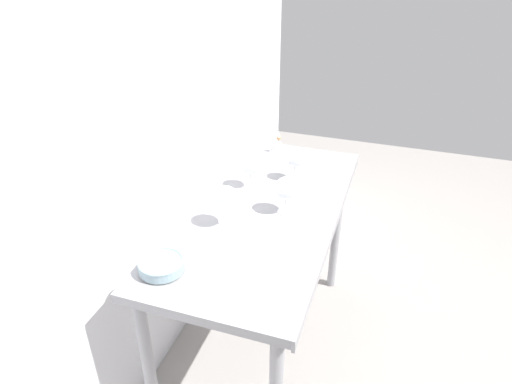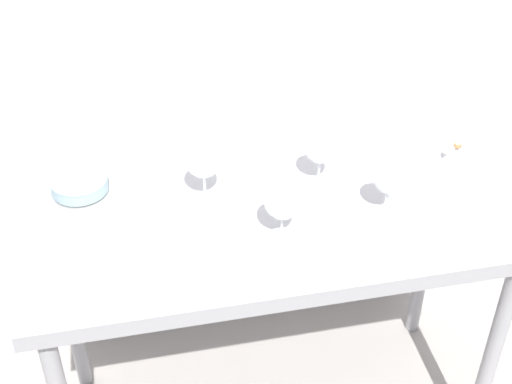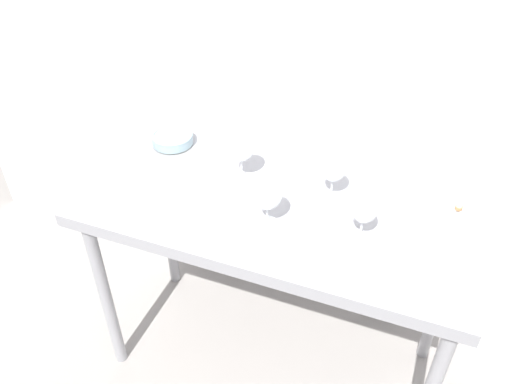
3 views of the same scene
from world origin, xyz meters
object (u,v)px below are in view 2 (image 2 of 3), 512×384
at_px(decanter_funnel, 455,157).
at_px(tasting_bowl, 79,184).
at_px(wine_glass_near_right, 389,180).
at_px(tasting_sheet_upper, 165,222).
at_px(wine_glass_far_right, 320,150).
at_px(wine_glass_near_center, 283,203).
at_px(wine_glass_far_left, 203,162).

bearing_deg(decanter_funnel, tasting_bowl, 174.12).
height_order(wine_glass_near_right, tasting_sheet_upper, wine_glass_near_right).
bearing_deg(wine_glass_near_right, wine_glass_far_right, 129.38).
xyz_separation_m(wine_glass_near_center, decanter_funnel, (0.59, 0.20, -0.08)).
xyz_separation_m(wine_glass_near_right, tasting_bowl, (-0.84, 0.28, -0.09)).
bearing_deg(wine_glass_near_right, tasting_bowl, 161.69).
xyz_separation_m(wine_glass_near_right, wine_glass_far_right, (-0.14, 0.18, 0.00)).
xyz_separation_m(tasting_bowl, decanter_funnel, (1.12, -0.12, 0.01)).
bearing_deg(wine_glass_far_right, wine_glass_near_right, -50.62).
distance_m(wine_glass_near_center, wine_glass_near_right, 0.31).
bearing_deg(wine_glass_near_right, decanter_funnel, 30.15).
relative_size(wine_glass_near_right, decanter_funnel, 1.30).
height_order(wine_glass_near_center, tasting_bowl, wine_glass_near_center).
xyz_separation_m(wine_glass_far_left, decanter_funnel, (0.77, -0.00, -0.09)).
xyz_separation_m(wine_glass_far_left, tasting_sheet_upper, (-0.13, -0.08, -0.13)).
bearing_deg(tasting_sheet_upper, decanter_funnel, -3.80).
distance_m(wine_glass_far_right, tasting_bowl, 0.71).
bearing_deg(tasting_sheet_upper, wine_glass_far_right, 2.40).
bearing_deg(wine_glass_far_right, wine_glass_near_center, -126.62).
distance_m(wine_glass_far_left, tasting_bowl, 0.39).
bearing_deg(wine_glass_far_left, wine_glass_near_center, -48.99).
bearing_deg(wine_glass_near_center, wine_glass_near_right, 7.76).
xyz_separation_m(wine_glass_near_center, tasting_bowl, (-0.53, 0.32, -0.09)).
bearing_deg(tasting_bowl, wine_glass_far_left, -17.74).
height_order(wine_glass_near_right, decanter_funnel, wine_glass_near_right).
distance_m(wine_glass_near_right, tasting_bowl, 0.89).
relative_size(wine_glass_near_right, tasting_sheet_upper, 0.62).
bearing_deg(wine_glass_near_right, tasting_sheet_upper, 172.31).
relative_size(wine_glass_far_right, tasting_sheet_upper, 0.65).
distance_m(wine_glass_near_right, wine_glass_far_right, 0.23).
height_order(wine_glass_near_center, wine_glass_near_right, wine_glass_near_center).
bearing_deg(wine_glass_near_center, wine_glass_far_right, 53.38).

